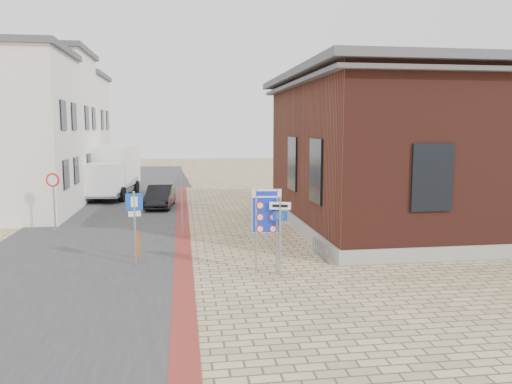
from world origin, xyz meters
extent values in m
plane|color=tan|center=(0.00, 0.00, 0.00)|extent=(120.00, 120.00, 0.00)
cube|color=#38383A|center=(-5.50, 15.00, 0.01)|extent=(7.00, 60.00, 0.02)
cube|color=maroon|center=(-2.00, 10.00, 0.01)|extent=(0.60, 40.00, 0.02)
cube|color=gray|center=(9.00, 7.00, 0.25)|extent=(12.15, 12.15, 0.50)
cube|color=#4C2018|center=(9.00, 7.00, 3.50)|extent=(12.00, 12.00, 6.00)
cube|color=#4C4C51|center=(9.00, 7.00, 6.65)|extent=(13.00, 13.00, 0.30)
cube|color=#4C4C51|center=(9.00, 7.00, 6.25)|extent=(12.70, 12.70, 0.15)
cube|color=black|center=(2.98, 4.00, 2.80)|extent=(0.12, 1.60, 2.40)
cube|color=black|center=(2.98, 8.00, 2.80)|extent=(0.12, 1.60, 2.40)
cube|color=black|center=(6.00, 0.98, 2.80)|extent=(1.40, 0.12, 2.20)
cube|color=black|center=(-7.48, 10.80, 2.20)|extent=(0.10, 1.10, 1.40)
cube|color=black|center=(-7.48, 13.20, 2.20)|extent=(0.10, 1.10, 1.40)
cube|color=black|center=(-7.48, 10.80, 5.00)|extent=(0.10, 1.10, 1.40)
cube|color=black|center=(-7.48, 13.20, 5.00)|extent=(0.10, 1.10, 1.40)
cube|color=white|center=(-11.00, 18.00, 4.40)|extent=(7.00, 6.00, 8.80)
cube|color=#4C4C51|center=(-11.00, 18.00, 8.95)|extent=(7.40, 6.40, 0.30)
cube|color=black|center=(-7.48, 16.80, 2.20)|extent=(0.10, 1.10, 1.40)
cube|color=black|center=(-7.48, 19.20, 2.20)|extent=(0.10, 1.10, 1.40)
cube|color=black|center=(-7.48, 16.80, 5.00)|extent=(0.10, 1.10, 1.40)
cube|color=black|center=(-7.48, 19.20, 5.00)|extent=(0.10, 1.10, 1.40)
cube|color=white|center=(-11.00, 24.00, 4.00)|extent=(7.00, 6.00, 8.00)
cube|color=#4C4C51|center=(-11.00, 24.00, 8.15)|extent=(7.40, 6.40, 0.30)
cube|color=black|center=(-7.48, 22.80, 2.20)|extent=(0.10, 1.10, 1.40)
cube|color=black|center=(-7.48, 25.20, 2.20)|extent=(0.10, 1.10, 1.40)
cube|color=black|center=(-7.48, 22.80, 5.00)|extent=(0.10, 1.10, 1.40)
cube|color=black|center=(-7.48, 25.20, 5.00)|extent=(0.10, 1.10, 1.40)
torus|color=slate|center=(2.65, 1.60, 0.28)|extent=(0.04, 0.60, 0.60)
torus|color=slate|center=(2.65, 1.90, 0.28)|extent=(0.04, 0.60, 0.60)
torus|color=slate|center=(2.65, 2.20, 0.28)|extent=(0.04, 0.60, 0.60)
torus|color=slate|center=(2.65, 2.50, 0.28)|extent=(0.04, 0.60, 0.60)
torus|color=slate|center=(2.65, 2.80, 0.28)|extent=(0.04, 0.60, 0.60)
cube|color=slate|center=(2.65, 2.20, 0.02)|extent=(0.08, 1.60, 0.04)
imported|color=black|center=(-3.20, 13.96, 0.63)|extent=(1.68, 3.95, 1.27)
cube|color=slate|center=(-6.50, 18.38, 0.52)|extent=(3.20, 6.46, 0.29)
cube|color=white|center=(-6.78, 16.22, 1.43)|extent=(2.64, 2.25, 1.84)
cube|color=black|center=(-6.90, 15.37, 1.78)|extent=(2.17, 0.36, 0.92)
cube|color=white|center=(-6.37, 19.41, 2.01)|extent=(3.04, 4.43, 2.53)
cylinder|color=black|center=(-7.93, 16.72, 0.46)|extent=(0.40, 0.95, 0.92)
cylinder|color=black|center=(-5.54, 16.41, 0.46)|extent=(0.40, 0.95, 0.92)
cylinder|color=black|center=(-7.46, 20.36, 0.46)|extent=(0.40, 0.95, 0.92)
cylinder|color=black|center=(-5.07, 20.05, 0.46)|extent=(0.40, 0.95, 0.92)
cylinder|color=gray|center=(0.19, 0.54, 1.29)|extent=(0.07, 0.07, 2.59)
cylinder|color=gray|center=(0.81, 0.46, 1.29)|extent=(0.07, 0.07, 2.59)
cube|color=white|center=(0.50, 0.50, 1.92)|extent=(0.88, 0.15, 1.33)
cube|color=#112DCC|center=(0.50, 0.50, 1.92)|extent=(0.85, 0.15, 1.29)
cube|color=white|center=(0.50, 0.50, 2.45)|extent=(0.85, 0.15, 0.25)
cylinder|color=gray|center=(0.87, 0.30, 1.18)|extent=(0.07, 0.07, 2.36)
cube|color=white|center=(0.87, 0.30, 2.10)|extent=(0.62, 0.23, 0.23)
cube|color=#0F38B7|center=(0.87, 0.30, 1.79)|extent=(0.42, 0.17, 0.29)
cylinder|color=gray|center=(-3.50, 2.00, 1.20)|extent=(0.07, 0.07, 2.40)
cube|color=blue|center=(-3.50, 2.00, 2.07)|extent=(0.53, 0.14, 0.53)
cube|color=white|center=(-3.50, 2.00, 1.68)|extent=(0.39, 0.11, 0.17)
cylinder|color=gray|center=(-2.00, 6.00, 1.31)|extent=(0.07, 0.07, 2.61)
cylinder|color=gray|center=(-7.35, 7.83, 1.26)|extent=(0.07, 0.07, 2.51)
cylinder|color=red|center=(-7.35, 7.83, 2.23)|extent=(0.58, 0.17, 0.59)
cylinder|color=#E1510B|center=(-3.50, 2.80, 0.46)|extent=(0.10, 0.10, 0.93)
camera|label=1|loc=(-1.98, -14.01, 4.36)|focal=35.00mm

